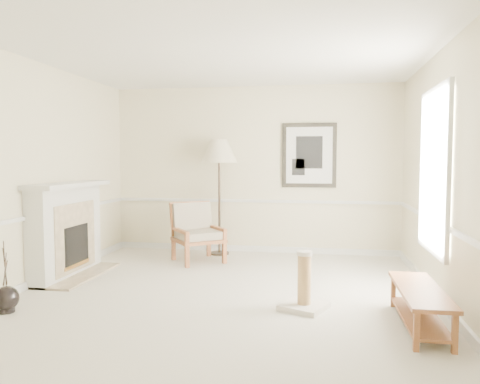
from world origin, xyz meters
name	(u,v)px	position (x,y,z in m)	size (l,w,h in m)	color
ground	(222,296)	(0.00, 0.00, 0.00)	(5.50, 5.50, 0.00)	silver
room	(235,139)	(0.14, 0.08, 1.87)	(5.04, 5.54, 2.92)	#F1E6BC
fireplace	(67,230)	(-2.34, 0.60, 0.64)	(0.64, 1.64, 1.31)	white
floor_vase	(6,299)	(-2.15, -0.98, 0.14)	(0.27, 0.27, 0.78)	black
armchair	(196,229)	(-0.83, 1.86, 0.50)	(1.01, 1.02, 0.94)	brown
floor_lamp	(219,154)	(-0.55, 2.40, 1.71)	(0.71, 0.71, 1.96)	black
bench	(420,301)	(2.11, -0.69, 0.26)	(0.41, 1.35, 0.38)	brown
scratching_post	(304,291)	(0.98, -0.33, 0.20)	(0.59, 0.59, 0.64)	white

